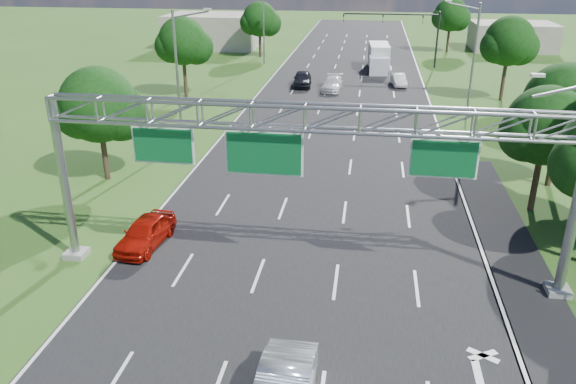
% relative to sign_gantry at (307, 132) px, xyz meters
% --- Properties ---
extents(ground, '(220.00, 220.00, 0.00)m').
position_rel_sign_gantry_xyz_m(ground, '(-0.33, 18.00, -6.89)').
color(ground, '#2B5419').
rests_on(ground, ground).
extents(road, '(18.00, 180.00, 0.02)m').
position_rel_sign_gantry_xyz_m(road, '(-0.33, 18.00, -6.89)').
color(road, black).
rests_on(road, ground).
extents(road_flare, '(3.00, 30.00, 0.02)m').
position_rel_sign_gantry_xyz_m(road_flare, '(9.87, 2.00, -6.89)').
color(road_flare, black).
rests_on(road_flare, ground).
extents(sign_gantry, '(23.50, 1.00, 9.56)m').
position_rel_sign_gantry_xyz_m(sign_gantry, '(0.00, 0.00, 0.00)').
color(sign_gantry, gray).
rests_on(sign_gantry, ground).
extents(traffic_signal, '(12.21, 0.24, 7.00)m').
position_rel_sign_gantry_xyz_m(traffic_signal, '(7.15, 53.00, -1.72)').
color(traffic_signal, black).
rests_on(traffic_signal, ground).
extents(streetlight_l_near, '(2.97, 0.22, 10.16)m').
position_rel_sign_gantry_xyz_m(streetlight_l_near, '(-11.63, 18.00, -1.31)').
color(streetlight_l_near, gray).
rests_on(streetlight_l_near, ground).
extents(streetlight_l_far, '(2.97, 0.22, 10.16)m').
position_rel_sign_gantry_xyz_m(streetlight_l_far, '(-11.63, 53.00, -1.31)').
color(streetlight_l_far, gray).
rests_on(streetlight_l_far, ground).
extents(streetlight_r_mid, '(2.97, 0.22, 10.16)m').
position_rel_sign_gantry_xyz_m(streetlight_r_mid, '(10.97, 28.00, -1.31)').
color(streetlight_r_mid, gray).
rests_on(streetlight_r_mid, ground).
extents(tree_verge_la, '(5.76, 4.80, 7.40)m').
position_rel_sign_gantry_xyz_m(tree_verge_la, '(-14.25, 10.04, -2.13)').
color(tree_verge_la, '#2D2116').
rests_on(tree_verge_la, ground).
extents(tree_verge_lb, '(5.76, 4.80, 8.06)m').
position_rel_sign_gantry_xyz_m(tree_verge_lb, '(-16.25, 33.04, -1.48)').
color(tree_verge_lb, '#2D2116').
rests_on(tree_verge_lb, ground).
extents(tree_verge_lc, '(5.76, 4.80, 7.62)m').
position_rel_sign_gantry_xyz_m(tree_verge_lc, '(-13.25, 58.04, -1.92)').
color(tree_verge_lc, '#2D2116').
rests_on(tree_verge_lc, ground).
extents(tree_verge_rd, '(5.76, 4.80, 8.28)m').
position_rel_sign_gantry_xyz_m(tree_verge_rd, '(15.75, 36.04, -1.26)').
color(tree_verge_rd, '#2D2116').
rests_on(tree_verge_rd, ground).
extents(tree_verge_re, '(5.76, 4.80, 7.84)m').
position_rel_sign_gantry_xyz_m(tree_verge_re, '(13.75, 66.04, -1.70)').
color(tree_verge_re, '#2D2116').
rests_on(tree_verge_re, ground).
extents(building_left, '(14.00, 10.00, 5.00)m').
position_rel_sign_gantry_xyz_m(building_left, '(-22.33, 66.00, -4.39)').
color(building_left, gray).
rests_on(building_left, ground).
extents(building_right, '(12.00, 9.00, 4.00)m').
position_rel_sign_gantry_xyz_m(building_right, '(23.67, 70.00, -4.89)').
color(building_right, gray).
rests_on(building_right, ground).
extents(red_coupe, '(2.18, 4.50, 1.48)m').
position_rel_sign_gantry_xyz_m(red_coupe, '(-8.33, 1.58, -6.15)').
color(red_coupe, '#AE1308').
rests_on(red_coupe, ground).
extents(car_queue_a, '(2.19, 4.97, 1.42)m').
position_rel_sign_gantry_xyz_m(car_queue_a, '(-1.54, 38.08, -6.18)').
color(car_queue_a, silver).
rests_on(car_queue_a, ground).
extents(car_queue_c, '(2.32, 5.00, 1.66)m').
position_rel_sign_gantry_xyz_m(car_queue_c, '(-5.00, 39.61, -6.06)').
color(car_queue_c, black).
rests_on(car_queue_c, ground).
extents(car_queue_d, '(1.83, 4.05, 1.29)m').
position_rel_sign_gantry_xyz_m(car_queue_d, '(5.67, 41.59, -6.25)').
color(car_queue_d, silver).
rests_on(car_queue_d, ground).
extents(box_truck, '(2.78, 8.32, 3.10)m').
position_rel_sign_gantry_xyz_m(box_truck, '(3.41, 50.68, -5.40)').
color(box_truck, silver).
rests_on(box_truck, ground).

